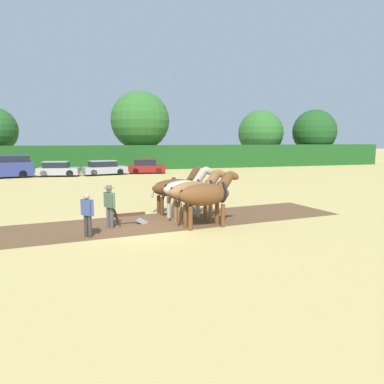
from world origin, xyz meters
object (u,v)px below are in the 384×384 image
object	(u,v)px
tree_center_left	(140,121)
draft_horse_lead_left	(207,195)
farmer_at_plow	(109,203)
plow	(132,217)
tree_center_right	(315,132)
draft_horse_lead_right	(195,192)
parked_van	(3,166)
tree_center	(261,133)
parked_car_left	(58,169)
parked_car_center	(146,167)
draft_horse_trail_left	(186,189)
farmer_onlooker_left	(87,212)
draft_horse_trail_right	(177,187)
farmer_beside_team	(174,190)
parked_car_center_left	(104,168)

from	to	relation	value
tree_center_left	draft_horse_lead_left	bearing A→B (deg)	-95.24
farmer_at_plow	plow	bearing A→B (deg)	-10.36
tree_center_right	draft_horse_lead_left	world-z (taller)	tree_center_right
draft_horse_lead_right	parked_van	size ratio (longest dim) A/B	0.53
tree_center	plow	distance (m)	41.56
parked_van	parked_car_left	distance (m)	4.85
draft_horse_lead_right	parked_car_center	size ratio (longest dim) A/B	0.70
draft_horse_lead_right	draft_horse_trail_left	size ratio (longest dim) A/B	1.07
farmer_onlooker_left	draft_horse_trail_left	bearing A→B (deg)	-9.73
tree_center_right	draft_horse_trail_right	bearing A→B (deg)	-133.92
draft_horse_trail_right	farmer_at_plow	bearing A→B (deg)	-152.41
draft_horse_lead_right	farmer_onlooker_left	size ratio (longest dim) A/B	1.75
tree_center	draft_horse_trail_left	distance (m)	39.32
farmer_at_plow	parked_van	bearing A→B (deg)	77.50
farmer_onlooker_left	draft_horse_lead_right	bearing A→B (deg)	-22.19
draft_horse_lead_left	farmer_beside_team	distance (m)	4.96
farmer_beside_team	plow	bearing A→B (deg)	172.70
draft_horse_lead_left	plow	distance (m)	3.33
tree_center_left	farmer_onlooker_left	bearing A→B (deg)	-102.88
parked_car_left	parked_van	bearing A→B (deg)	-167.75
draft_horse_trail_right	plow	distance (m)	3.31
tree_center_left	plow	size ratio (longest dim) A/B	6.07
draft_horse_lead_right	plow	distance (m)	2.92
farmer_beside_team	draft_horse_lead_left	bearing A→B (deg)	-148.50
parked_van	parked_car_center	size ratio (longest dim) A/B	1.33
draft_horse_lead_right	farmer_beside_team	xyz separation A→B (m)	(0.03, 3.82, -0.43)
tree_center_right	draft_horse_lead_right	world-z (taller)	tree_center_right
tree_center_left	farmer_beside_team	world-z (taller)	tree_center_left
tree_center_right	draft_horse_trail_right	size ratio (longest dim) A/B	2.69
parked_van	farmer_onlooker_left	bearing A→B (deg)	-86.36
tree_center	draft_horse_lead_right	xyz separation A→B (m)	(-21.02, -34.11, -3.24)
farmer_beside_team	tree_center_left	bearing A→B (deg)	24.10
farmer_beside_team	parked_van	size ratio (longest dim) A/B	0.29
farmer_onlooker_left	parked_car_left	distance (m)	25.11
tree_center_left	plow	bearing A→B (deg)	-100.34
farmer_at_plow	parked_car_center_left	bearing A→B (deg)	55.59
tree_center_right	farmer_onlooker_left	bearing A→B (deg)	-134.73
parked_car_left	parked_car_center_left	xyz separation A→B (m)	(4.47, 0.15, -0.00)
tree_center_left	tree_center_right	world-z (taller)	tree_center_left
plow	parked_car_left	world-z (taller)	parked_car_left
draft_horse_trail_left	draft_horse_lead_right	bearing A→B (deg)	-90.46
parked_car_center_left	tree_center_right	bearing A→B (deg)	4.07
tree_center_right	draft_horse_trail_left	size ratio (longest dim) A/B	3.01
parked_van	parked_car_center_left	bearing A→B (deg)	-9.52
tree_center	parked_van	size ratio (longest dim) A/B	1.44
draft_horse_lead_right	draft_horse_trail_right	xyz separation A→B (m)	(-0.24, 2.23, -0.08)
draft_horse_trail_left	parked_car_center_left	xyz separation A→B (m)	(-1.99, 22.74, -0.61)
parked_car_center	draft_horse_lead_right	bearing A→B (deg)	-85.62
draft_horse_trail_left	draft_horse_trail_right	bearing A→B (deg)	89.93
draft_horse_trail_left	parked_van	bearing A→B (deg)	110.47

